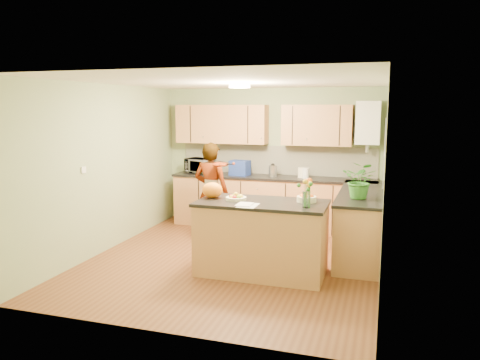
% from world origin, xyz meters
% --- Properties ---
extents(floor, '(4.50, 4.50, 0.00)m').
position_xyz_m(floor, '(0.00, 0.00, 0.00)').
color(floor, '#5A3019').
rests_on(floor, ground).
extents(ceiling, '(4.00, 4.50, 0.02)m').
position_xyz_m(ceiling, '(0.00, 0.00, 2.50)').
color(ceiling, white).
rests_on(ceiling, wall_back).
extents(wall_back, '(4.00, 0.02, 2.50)m').
position_xyz_m(wall_back, '(0.00, 2.25, 1.25)').
color(wall_back, gray).
rests_on(wall_back, floor).
extents(wall_front, '(4.00, 0.02, 2.50)m').
position_xyz_m(wall_front, '(0.00, -2.25, 1.25)').
color(wall_front, gray).
rests_on(wall_front, floor).
extents(wall_left, '(0.02, 4.50, 2.50)m').
position_xyz_m(wall_left, '(-2.00, 0.00, 1.25)').
color(wall_left, gray).
rests_on(wall_left, floor).
extents(wall_right, '(0.02, 4.50, 2.50)m').
position_xyz_m(wall_right, '(2.00, 0.00, 1.25)').
color(wall_right, gray).
rests_on(wall_right, floor).
extents(back_counter, '(3.64, 0.62, 0.94)m').
position_xyz_m(back_counter, '(0.10, 1.95, 0.47)').
color(back_counter, '#B67948').
rests_on(back_counter, floor).
extents(right_counter, '(0.62, 2.24, 0.94)m').
position_xyz_m(right_counter, '(1.70, 0.85, 0.47)').
color(right_counter, '#B67948').
rests_on(right_counter, floor).
extents(splashback, '(3.60, 0.02, 0.52)m').
position_xyz_m(splashback, '(0.10, 2.23, 1.20)').
color(splashback, '#ECE7CC').
rests_on(splashback, back_counter).
extents(upper_cabinets, '(3.20, 0.34, 0.70)m').
position_xyz_m(upper_cabinets, '(-0.18, 2.08, 1.85)').
color(upper_cabinets, '#B67948').
rests_on(upper_cabinets, wall_back).
extents(boiler, '(0.40, 0.30, 0.86)m').
position_xyz_m(boiler, '(1.70, 2.09, 1.90)').
color(boiler, white).
rests_on(boiler, wall_back).
extents(window_right, '(0.01, 1.30, 1.05)m').
position_xyz_m(window_right, '(1.99, 0.60, 1.55)').
color(window_right, white).
rests_on(window_right, wall_right).
extents(light_switch, '(0.02, 0.09, 0.09)m').
position_xyz_m(light_switch, '(-1.99, -0.60, 1.30)').
color(light_switch, white).
rests_on(light_switch, wall_left).
extents(ceiling_lamp, '(0.30, 0.30, 0.07)m').
position_xyz_m(ceiling_lamp, '(0.00, 0.30, 2.46)').
color(ceiling_lamp, '#FFEABF').
rests_on(ceiling_lamp, ceiling).
extents(peninsula_island, '(1.67, 0.86, 0.96)m').
position_xyz_m(peninsula_island, '(0.51, -0.37, 0.48)').
color(peninsula_island, '#B67948').
rests_on(peninsula_island, floor).
extents(fruit_dish, '(0.27, 0.27, 0.09)m').
position_xyz_m(fruit_dish, '(0.16, -0.37, 1.00)').
color(fruit_dish, '#EFE4BF').
rests_on(fruit_dish, peninsula_island).
extents(orange_bowl, '(0.25, 0.25, 0.15)m').
position_xyz_m(orange_bowl, '(1.06, -0.22, 1.02)').
color(orange_bowl, '#EFE4BF').
rests_on(orange_bowl, peninsula_island).
extents(flower_vase, '(0.23, 0.23, 0.43)m').
position_xyz_m(flower_vase, '(1.11, -0.55, 1.24)').
color(flower_vase, silver).
rests_on(flower_vase, peninsula_island).
extents(orange_bag, '(0.32, 0.28, 0.21)m').
position_xyz_m(orange_bag, '(-0.19, -0.32, 1.06)').
color(orange_bag, orange).
rests_on(orange_bag, peninsula_island).
extents(papers, '(0.23, 0.31, 0.01)m').
position_xyz_m(papers, '(0.41, -0.67, 0.96)').
color(papers, white).
rests_on(papers, peninsula_island).
extents(violinist, '(0.62, 0.44, 1.61)m').
position_xyz_m(violinist, '(-0.67, 0.89, 0.80)').
color(violinist, tan).
rests_on(violinist, floor).
extents(violin, '(0.59, 0.51, 0.15)m').
position_xyz_m(violin, '(-0.47, 0.67, 1.28)').
color(violin, '#521005').
rests_on(violin, violinist).
extents(microwave, '(0.57, 0.48, 0.27)m').
position_xyz_m(microwave, '(-1.31, 1.97, 1.08)').
color(microwave, white).
rests_on(microwave, back_counter).
extents(blue_box, '(0.37, 0.30, 0.27)m').
position_xyz_m(blue_box, '(-0.50, 1.91, 1.07)').
color(blue_box, navy).
rests_on(blue_box, back_counter).
extents(kettle, '(0.14, 0.14, 0.27)m').
position_xyz_m(kettle, '(0.10, 1.94, 1.05)').
color(kettle, '#B1B2B6').
rests_on(kettle, back_counter).
extents(jar_cream, '(0.13, 0.13, 0.18)m').
position_xyz_m(jar_cream, '(0.61, 1.95, 1.03)').
color(jar_cream, '#EFE4BF').
rests_on(jar_cream, back_counter).
extents(jar_white, '(0.12, 0.12, 0.18)m').
position_xyz_m(jar_white, '(0.70, 1.90, 1.03)').
color(jar_white, white).
rests_on(jar_white, back_counter).
extents(potted_plant, '(0.54, 0.50, 0.50)m').
position_xyz_m(potted_plant, '(1.70, 0.30, 1.19)').
color(potted_plant, '#317527').
rests_on(potted_plant, right_counter).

